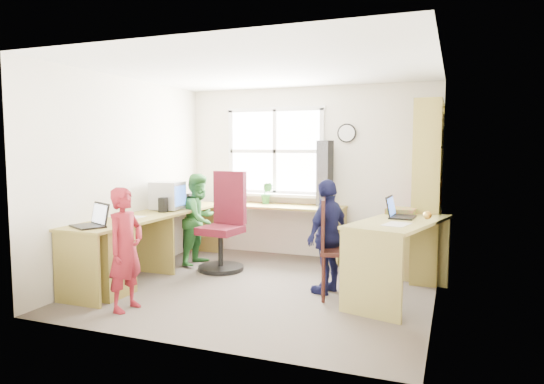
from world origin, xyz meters
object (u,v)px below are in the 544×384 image
at_px(l_desk, 149,244).
at_px(swivel_chair, 224,228).
at_px(laptop_right, 398,213).
at_px(person_red, 126,249).
at_px(bookshelf, 428,194).
at_px(right_desk, 399,242).
at_px(crt_monitor, 168,196).
at_px(person_green, 200,219).
at_px(potted_plant, 267,193).
at_px(person_navy, 328,236).
at_px(cd_tower, 325,174).
at_px(laptop_left, 93,221).
at_px(wooden_chair, 335,244).

relative_size(l_desk, swivel_chair, 2.37).
xyz_separation_m(laptop_right, person_red, (-2.37, -1.45, -0.28)).
xyz_separation_m(bookshelf, swivel_chair, (-2.44, -0.59, -0.47)).
bearing_deg(laptop_right, right_desk, -163.37).
xyz_separation_m(crt_monitor, person_green, (0.31, 0.28, -0.33)).
relative_size(bookshelf, crt_monitor, 5.34).
height_order(crt_monitor, potted_plant, crt_monitor).
bearing_deg(laptop_right, person_navy, 110.79).
height_order(bookshelf, cd_tower, bookshelf).
bearing_deg(person_green, laptop_left, 173.04).
relative_size(right_desk, laptop_left, 3.46).
distance_m(laptop_right, person_red, 2.79).
xyz_separation_m(swivel_chair, person_green, (-0.43, 0.13, 0.07)).
height_order(right_desk, person_navy, person_navy).
bearing_deg(right_desk, bookshelf, 94.29).
xyz_separation_m(laptop_right, cd_tower, (-1.12, 1.23, 0.33)).
bearing_deg(potted_plant, person_green, -131.06).
relative_size(laptop_left, potted_plant, 1.44).
distance_m(bookshelf, laptop_right, 0.93).
xyz_separation_m(potted_plant, person_navy, (1.25, -1.40, -0.29)).
bearing_deg(cd_tower, bookshelf, 1.06).
bearing_deg(bookshelf, swivel_chair, -166.42).
relative_size(l_desk, bookshelf, 1.40).
xyz_separation_m(laptop_left, person_red, (0.53, -0.18, -0.21)).
bearing_deg(person_navy, cd_tower, -146.02).
xyz_separation_m(swivel_chair, wooden_chair, (1.60, -0.65, 0.03)).
distance_m(wooden_chair, person_green, 2.17).
distance_m(bookshelf, wooden_chair, 1.56).
bearing_deg(wooden_chair, person_navy, 115.67).
height_order(swivel_chair, person_navy, swivel_chair).
xyz_separation_m(crt_monitor, person_navy, (2.22, -0.35, -0.32)).
distance_m(l_desk, wooden_chair, 2.14).
distance_m(laptop_right, person_navy, 0.77).
bearing_deg(swivel_chair, potted_plant, 81.53).
distance_m(crt_monitor, cd_tower, 2.12).
bearing_deg(person_navy, bookshelf, 157.01).
bearing_deg(person_navy, laptop_left, -46.61).
height_order(swivel_chair, crt_monitor, swivel_chair).
height_order(laptop_right, person_green, person_green).
bearing_deg(person_navy, potted_plant, -120.30).
height_order(swivel_chair, laptop_left, swivel_chair).
height_order(wooden_chair, potted_plant, potted_plant).
xyz_separation_m(l_desk, cd_tower, (1.59, 1.82, 0.74)).
height_order(cd_tower, person_green, cd_tower).
bearing_deg(person_red, crt_monitor, 22.33).
bearing_deg(laptop_left, laptop_right, 50.33).
relative_size(crt_monitor, person_green, 0.32).
bearing_deg(right_desk, l_desk, -156.11).
relative_size(swivel_chair, person_red, 1.05).
distance_m(right_desk, person_red, 2.72).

